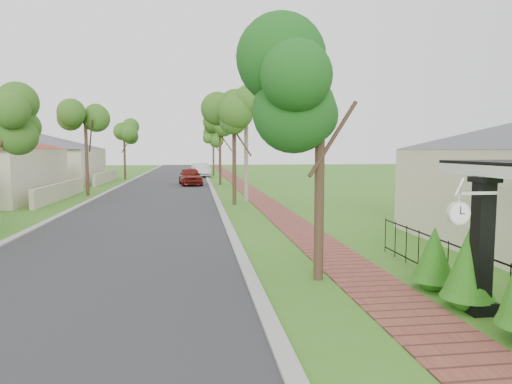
{
  "coord_description": "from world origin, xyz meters",
  "views": [
    {
      "loc": [
        -0.59,
        -8.52,
        3.0
      ],
      "look_at": [
        1.52,
        7.28,
        1.5
      ],
      "focal_mm": 32.0,
      "sensor_mm": 36.0,
      "label": 1
    }
  ],
  "objects": [
    {
      "name": "parked_car_white",
      "position": [
        0.03,
        40.98,
        0.74
      ],
      "size": [
        2.17,
        4.67,
        1.48
      ],
      "primitive_type": "imported",
      "rotation": [
        0.0,
        0.0,
        0.14
      ],
      "color": "silver",
      "rests_on": "ground"
    },
    {
      "name": "utility_pole",
      "position": [
        2.3,
        17.35,
        4.35
      ],
      "size": [
        1.2,
        0.24,
        8.59
      ],
      "color": "gray",
      "rests_on": "ground"
    },
    {
      "name": "road",
      "position": [
        -3.0,
        20.0,
        0.0
      ],
      "size": [
        7.0,
        120.0,
        0.02
      ],
      "primitive_type": "cube",
      "color": "#28282B",
      "rests_on": "ground"
    },
    {
      "name": "porch_post",
      "position": [
        4.55,
        -1.0,
        1.12
      ],
      "size": [
        0.48,
        0.48,
        2.52
      ],
      "color": "black",
      "rests_on": "ground"
    },
    {
      "name": "kerb_right",
      "position": [
        0.65,
        20.0,
        0.0
      ],
      "size": [
        0.3,
        120.0,
        0.1
      ],
      "primitive_type": "cube",
      "color": "#9E9E99",
      "rests_on": "ground"
    },
    {
      "name": "station_clock",
      "position": [
        3.85,
        -1.4,
        1.95
      ],
      "size": [
        0.88,
        0.13,
        0.56
      ],
      "color": "white",
      "rests_on": "ground"
    },
    {
      "name": "far_house_grey",
      "position": [
        -14.97,
        34.0,
        2.34
      ],
      "size": [
        15.56,
        15.56,
        4.6
      ],
      "color": "beige",
      "rests_on": "ground"
    },
    {
      "name": "kerb_left",
      "position": [
        -6.65,
        20.0,
        0.0
      ],
      "size": [
        0.3,
        120.0,
        0.1
      ],
      "primitive_type": "cube",
      "color": "#9E9E99",
      "rests_on": "ground"
    },
    {
      "name": "ground",
      "position": [
        0.0,
        0.0,
        0.0
      ],
      "size": [
        160.0,
        160.0,
        0.0
      ],
      "primitive_type": "plane",
      "color": "#40771C",
      "rests_on": "ground"
    },
    {
      "name": "sidewalk",
      "position": [
        3.25,
        20.0,
        0.0
      ],
      "size": [
        1.5,
        120.0,
        0.03
      ],
      "primitive_type": "cube",
      "color": "brown",
      "rests_on": "ground"
    },
    {
      "name": "near_tree",
      "position": [
        2.2,
        1.5,
        4.19
      ],
      "size": [
        2.05,
        2.05,
        5.26
      ],
      "color": "#382619",
      "rests_on": "ground"
    },
    {
      "name": "hedge_row",
      "position": [
        4.45,
        -1.51,
        0.88
      ],
      "size": [
        0.87,
        4.36,
        2.23
      ],
      "color": "#276614",
      "rests_on": "ground"
    },
    {
      "name": "picket_fence",
      "position": [
        4.9,
        -0.0,
        0.53
      ],
      "size": [
        0.03,
        8.02,
        1.0
      ],
      "color": "black",
      "rests_on": "ground"
    },
    {
      "name": "street_trees",
      "position": [
        -2.87,
        26.84,
        4.54
      ],
      "size": [
        10.7,
        37.65,
        5.89
      ],
      "color": "#382619",
      "rests_on": "ground"
    },
    {
      "name": "parked_car_red",
      "position": [
        -1.0,
        29.88,
        0.74
      ],
      "size": [
        2.19,
        4.48,
        1.47
      ],
      "primitive_type": "imported",
      "rotation": [
        0.0,
        0.0,
        0.11
      ],
      "color": "#60140E",
      "rests_on": "ground"
    }
  ]
}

